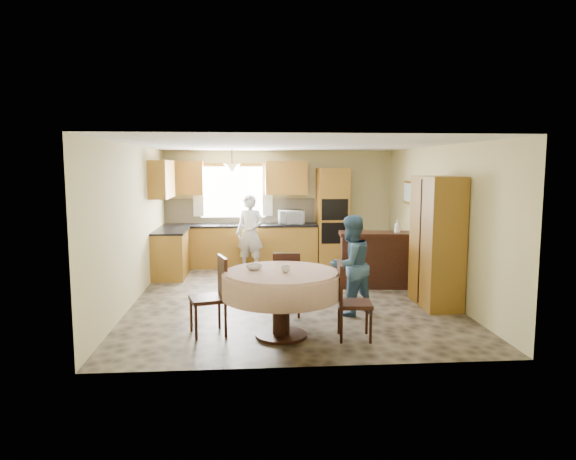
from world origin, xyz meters
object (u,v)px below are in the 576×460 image
(person_sink, at_px, (250,233))
(sideboard, at_px, (376,261))
(chair_right, at_px, (348,297))
(person_dining, at_px, (350,265))
(dining_table, at_px, (281,286))
(chair_left, at_px, (214,292))
(chair_back, at_px, (287,281))
(oven_tower, at_px, (332,217))
(cupboard, at_px, (437,242))

(person_sink, bearing_deg, sideboard, -17.97)
(chair_right, height_order, person_dining, person_dining)
(chair_right, bearing_deg, dining_table, 86.44)
(person_sink, bearing_deg, chair_left, -79.99)
(chair_left, xyz_separation_m, chair_back, (1.00, 0.72, -0.04))
(oven_tower, xyz_separation_m, cupboard, (1.07, -3.37, -0.06))
(dining_table, xyz_separation_m, chair_back, (0.15, 0.91, -0.14))
(cupboard, distance_m, dining_table, 2.84)
(sideboard, relative_size, chair_right, 1.35)
(dining_table, bearing_deg, oven_tower, 73.10)
(sideboard, bearing_deg, dining_table, -119.28)
(cupboard, height_order, chair_back, cupboard)
(person_sink, bearing_deg, dining_table, -67.98)
(person_dining, bearing_deg, chair_right, 47.30)
(dining_table, distance_m, chair_right, 0.86)
(chair_back, bearing_deg, oven_tower, -100.61)
(oven_tower, height_order, chair_back, oven_tower)
(chair_back, distance_m, person_dining, 0.95)
(oven_tower, distance_m, dining_table, 4.91)
(sideboard, bearing_deg, chair_right, -104.30)
(sideboard, distance_m, person_sink, 2.75)
(person_sink, xyz_separation_m, person_dining, (1.44, -3.23, -0.06))
(chair_right, height_order, person_sink, person_sink)
(sideboard, xyz_separation_m, dining_table, (-1.87, -2.60, 0.20))
(chair_left, distance_m, chair_back, 1.23)
(person_dining, bearing_deg, dining_table, 10.87)
(sideboard, relative_size, person_sink, 0.82)
(oven_tower, xyz_separation_m, chair_right, (-0.59, -4.81, -0.53))
(chair_right, bearing_deg, oven_tower, -1.59)
(oven_tower, relative_size, person_dining, 1.45)
(sideboard, xyz_separation_m, chair_right, (-1.03, -2.73, 0.07))
(chair_back, distance_m, chair_right, 1.25)
(oven_tower, height_order, chair_right, oven_tower)
(chair_back, relative_size, chair_right, 0.98)
(sideboard, height_order, dining_table, sideboard)
(dining_table, distance_m, chair_left, 0.88)
(person_dining, bearing_deg, person_sink, -96.19)
(dining_table, bearing_deg, person_dining, 41.06)
(cupboard, distance_m, chair_right, 2.25)
(sideboard, distance_m, person_dining, 1.87)
(cupboard, bearing_deg, chair_back, -170.27)
(dining_table, bearing_deg, chair_right, -8.92)
(chair_left, bearing_deg, sideboard, 116.17)
(chair_right, bearing_deg, cupboard, -43.60)
(cupboard, xyz_separation_m, chair_right, (-1.66, -1.44, -0.47))
(cupboard, relative_size, chair_right, 2.08)
(cupboard, xyz_separation_m, dining_table, (-2.49, -1.31, -0.34))
(dining_table, distance_m, chair_back, 0.93)
(chair_left, relative_size, person_dining, 0.69)
(chair_back, height_order, person_sink, person_sink)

